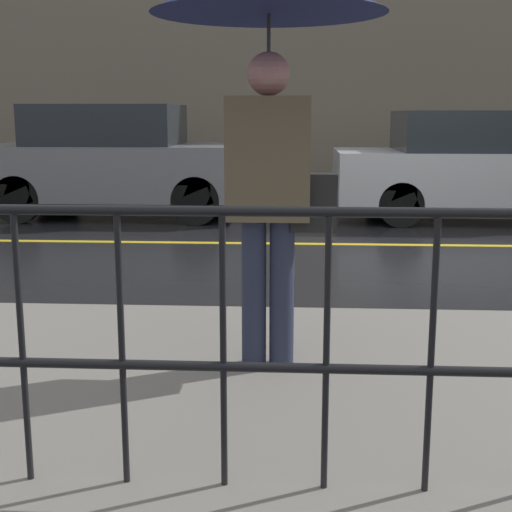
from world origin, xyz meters
The scene contains 7 objects.
ground_plane centered at (0.00, 0.00, 0.00)m, with size 80.00×80.00×0.00m, color black.
sidewalk_far centered at (0.00, 4.19, 0.07)m, with size 28.00×1.84×0.14m.
lane_marking centered at (0.00, 0.00, 0.00)m, with size 25.20×0.12×0.01m.
building_storefront centered at (0.00, 5.26, 3.30)m, with size 28.00×0.30×6.61m.
pedestrian centered at (-1.35, -4.43, 1.86)m, with size 1.18×1.18×2.09m.
car_grey centered at (-3.84, 2.21, 0.81)m, with size 3.97×1.84×1.61m.
car_silver centered at (1.46, 2.21, 0.77)m, with size 4.32×1.91×1.52m.
Camera 1 is at (-1.20, -8.12, 1.47)m, focal length 50.00 mm.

